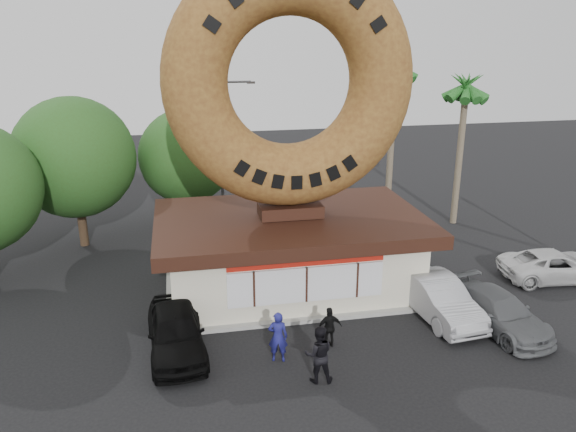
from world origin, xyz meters
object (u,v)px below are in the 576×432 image
(car_silver, at_px, (438,298))
(car_white, at_px, (555,265))
(car_black, at_px, (176,331))
(person_left, at_px, (278,337))
(car_grey, at_px, (499,311))
(giant_donut, at_px, (290,82))
(street_lamp, at_px, (223,143))
(person_center, at_px, (319,354))
(donut_shop, at_px, (290,249))
(person_right, at_px, (330,327))

(car_silver, bearing_deg, car_white, 11.94)
(car_black, distance_m, car_white, 16.90)
(person_left, bearing_deg, car_grey, -163.71)
(giant_donut, relative_size, car_grey, 2.12)
(person_left, xyz_separation_m, car_black, (-3.37, 1.25, -0.11))
(street_lamp, bearing_deg, car_grey, -59.49)
(person_left, xyz_separation_m, person_center, (1.05, -1.40, 0.06))
(donut_shop, relative_size, person_center, 5.79)
(car_grey, bearing_deg, car_silver, 134.71)
(person_right, xyz_separation_m, car_silver, (4.73, 1.34, 0.02))
(person_left, relative_size, car_black, 0.39)
(car_silver, bearing_deg, giant_donut, 138.78)
(car_silver, bearing_deg, person_center, -155.72)
(giant_donut, bearing_deg, car_white, -7.50)
(car_silver, height_order, car_white, car_silver)
(donut_shop, xyz_separation_m, person_right, (0.39, -4.99, -1.00))
(person_center, height_order, car_grey, person_center)
(car_white, bearing_deg, person_center, 118.74)
(street_lamp, height_order, car_black, street_lamp)
(donut_shop, height_order, car_silver, donut_shop)
(giant_donut, distance_m, person_right, 9.43)
(person_right, relative_size, car_black, 0.33)
(street_lamp, distance_m, car_grey, 17.78)
(car_black, relative_size, car_grey, 1.00)
(car_grey, xyz_separation_m, car_white, (4.81, 3.42, -0.01))
(giant_donut, xyz_separation_m, person_left, (-1.54, -5.50, -7.84))
(donut_shop, distance_m, person_center, 6.94)
(person_center, bearing_deg, car_grey, -157.33)
(person_center, xyz_separation_m, person_right, (0.89, 1.89, -0.21))
(giant_donut, distance_m, person_left, 9.70)
(person_left, height_order, car_white, person_left)
(person_right, bearing_deg, person_center, 61.16)
(person_right, bearing_deg, car_white, -166.86)
(car_silver, bearing_deg, person_left, -170.24)
(car_grey, bearing_deg, person_right, 170.37)
(donut_shop, bearing_deg, person_right, -85.49)
(car_black, bearing_deg, car_grey, -7.13)
(car_black, distance_m, car_silver, 10.05)
(person_center, bearing_deg, person_left, -44.94)
(car_black, bearing_deg, person_left, -24.02)
(car_grey, bearing_deg, giant_donut, 134.55)
(giant_donut, bearing_deg, donut_shop, -90.00)
(person_center, xyz_separation_m, car_black, (-4.42, 2.64, -0.17))
(car_grey, bearing_deg, car_black, 166.61)
(giant_donut, relative_size, person_right, 6.49)
(street_lamp, relative_size, person_right, 5.25)
(person_right, bearing_deg, street_lamp, -85.21)
(car_black, height_order, car_grey, car_black)
(giant_donut, xyz_separation_m, car_black, (-4.91, -4.25, -7.96))
(person_center, distance_m, car_silver, 6.48)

